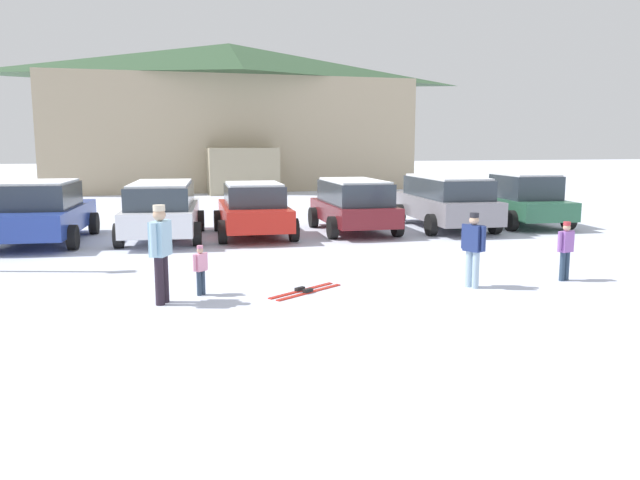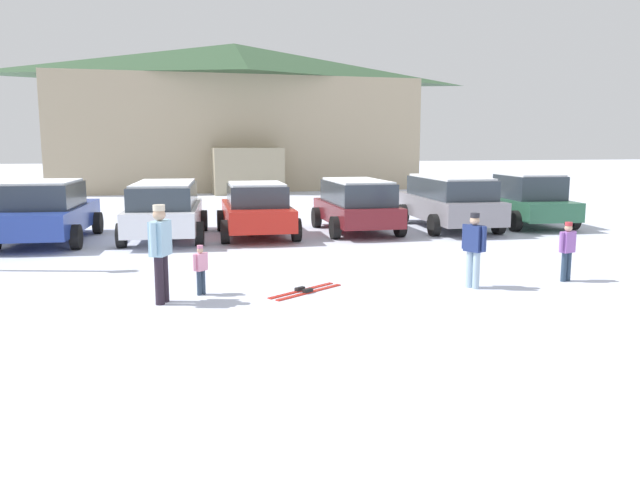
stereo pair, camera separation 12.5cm
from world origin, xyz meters
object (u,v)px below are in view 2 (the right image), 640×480
skier_teen_in_navy_coat (474,246)px  parked_blue_hatchback (48,211)px  ski_lodge (236,116)px  parked_grey_wagon (449,200)px  parked_maroon_van (357,204)px  skier_adult_in_blue_parka (160,248)px  pair_of_skis (305,291)px  parked_white_suv (165,208)px  skier_child_in_pink_snowsuit (201,267)px  skier_child_in_purple_jacket (567,248)px  parked_green_coupe (527,200)px  parked_red_sedan (256,209)px

skier_teen_in_navy_coat → parked_blue_hatchback: bearing=139.0°
ski_lodge → parked_grey_wagon: (4.73, -19.30, -3.31)m
ski_lodge → parked_maroon_van: bearing=-85.0°
skier_adult_in_blue_parka → pair_of_skis: 2.68m
parked_white_suv → skier_adult_in_blue_parka: (0.02, -7.30, 0.07)m
parked_blue_hatchback → skier_child_in_pink_snowsuit: 7.91m
skier_child_in_pink_snowsuit → skier_child_in_purple_jacket: bearing=-4.1°
parked_green_coupe → skier_child_in_purple_jacket: size_ratio=3.54×
skier_child_in_pink_snowsuit → skier_teen_in_navy_coat: 4.99m
parked_maroon_van → skier_child_in_purple_jacket: size_ratio=3.47×
parked_white_suv → parked_red_sedan: parked_white_suv is taller
skier_child_in_purple_jacket → pair_of_skis: size_ratio=0.77×
parked_red_sedan → pair_of_skis: parked_red_sedan is taller
ski_lodge → parked_maroon_van: size_ratio=5.19×
parked_red_sedan → skier_adult_in_blue_parka: 7.64m
parked_red_sedan → skier_teen_in_navy_coat: (3.08, -7.37, 0.00)m
parked_grey_wagon → parked_green_coupe: size_ratio=1.16×
skier_child_in_pink_snowsuit → skier_teen_in_navy_coat: (4.94, -0.61, 0.29)m
parked_green_coupe → skier_adult_in_blue_parka: 13.61m
parked_green_coupe → skier_teen_in_navy_coat: size_ratio=2.93×
parked_white_suv → parked_green_coupe: size_ratio=1.13×
parked_maroon_van → skier_child_in_purple_jacket: 7.72m
skier_child_in_purple_jacket → skier_child_in_pink_snowsuit: (-6.99, 0.49, -0.15)m
skier_child_in_pink_snowsuit → pair_of_skis: 1.92m
ski_lodge → parked_white_suv: 20.13m
parked_red_sedan → parked_green_coupe: (8.82, 0.31, 0.05)m
parked_blue_hatchback → skier_adult_in_blue_parka: (3.09, -7.40, 0.10)m
parked_white_suv → pair_of_skis: 7.56m
parked_maroon_van → parked_grey_wagon: parked_grey_wagon is taller
ski_lodge → parked_green_coupe: 20.92m
parked_red_sedan → skier_teen_in_navy_coat: size_ratio=2.90×
parked_white_suv → skier_adult_in_blue_parka: size_ratio=2.80×
skier_adult_in_blue_parka → skier_teen_in_navy_coat: skier_adult_in_blue_parka is taller
parked_blue_hatchback → parked_green_coupe: 14.44m
parked_maroon_van → pair_of_skis: (-3.07, -7.16, -0.84)m
ski_lodge → skier_adult_in_blue_parka: bearing=-98.2°
parked_blue_hatchback → ski_lodge: bearing=70.2°
parked_blue_hatchback → pair_of_skis: (5.60, -7.17, -0.82)m
parked_blue_hatchback → skier_teen_in_navy_coat: size_ratio=3.32×
skier_teen_in_navy_coat → parked_grey_wagon: bearing=68.5°
ski_lodge → parked_red_sedan: 19.90m
skier_child_in_purple_jacket → ski_lodge: bearing=98.0°
pair_of_skis → skier_teen_in_navy_coat: bearing=-7.2°
parked_maroon_van → skier_child_in_pink_snowsuit: (-4.91, -6.94, -0.35)m
parked_blue_hatchback → skier_teen_in_navy_coat: 11.53m
parked_maroon_van → parked_grey_wagon: size_ratio=0.85×
parked_white_suv → skier_teen_in_navy_coat: (5.63, -7.46, -0.07)m
parked_white_suv → skier_adult_in_blue_parka: skier_adult_in_blue_parka is taller
parked_red_sedan → skier_child_in_purple_jacket: (5.12, -7.25, -0.13)m
skier_adult_in_blue_parka → parked_blue_hatchback: bearing=112.7°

